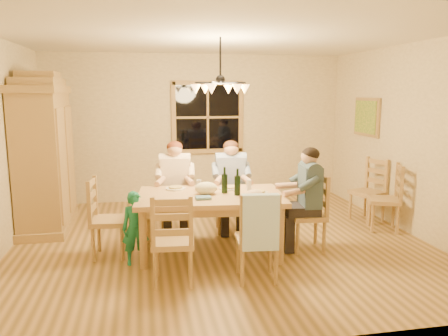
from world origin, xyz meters
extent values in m
plane|color=brown|center=(0.00, 0.00, 0.00)|extent=(5.50, 5.50, 0.00)
cube|color=white|center=(0.00, 0.00, 2.70)|extent=(5.50, 5.00, 0.02)
cube|color=tan|center=(0.00, 2.50, 1.35)|extent=(5.50, 0.02, 2.70)
cube|color=tan|center=(2.75, 0.00, 1.35)|extent=(0.02, 5.00, 2.70)
cube|color=black|center=(0.20, 2.48, 1.55)|extent=(1.20, 0.03, 1.20)
cube|color=#A9864A|center=(0.20, 2.46, 1.55)|extent=(1.30, 0.06, 1.30)
cube|color=#A88348|center=(2.72, 1.20, 1.60)|extent=(0.04, 0.78, 0.64)
cube|color=#1E6B2D|center=(2.69, 1.20, 1.60)|extent=(0.02, 0.68, 0.54)
cylinder|color=black|center=(0.00, 0.00, 2.44)|extent=(0.02, 0.02, 0.53)
sphere|color=black|center=(0.00, 0.00, 2.17)|extent=(0.12, 0.12, 0.12)
cylinder|color=black|center=(0.16, 0.00, 2.13)|extent=(0.34, 0.02, 0.02)
cone|color=#FFB259|center=(0.32, 0.00, 2.05)|extent=(0.13, 0.13, 0.12)
cylinder|color=black|center=(0.08, 0.14, 2.13)|extent=(0.19, 0.31, 0.02)
cone|color=#FFB259|center=(0.16, 0.28, 2.05)|extent=(0.13, 0.13, 0.12)
cylinder|color=black|center=(-0.08, 0.14, 2.13)|extent=(0.19, 0.31, 0.02)
cone|color=#FFB259|center=(-0.16, 0.28, 2.05)|extent=(0.13, 0.13, 0.12)
cylinder|color=black|center=(-0.16, 0.00, 2.13)|extent=(0.34, 0.02, 0.02)
cone|color=#FFB259|center=(-0.32, 0.00, 2.05)|extent=(0.13, 0.13, 0.12)
cylinder|color=black|center=(-0.08, -0.14, 2.13)|extent=(0.19, 0.31, 0.02)
cone|color=#FFB259|center=(-0.16, -0.28, 2.05)|extent=(0.13, 0.13, 0.12)
cylinder|color=black|center=(0.08, -0.14, 2.13)|extent=(0.19, 0.31, 0.02)
cone|color=#FFB259|center=(0.16, -0.28, 2.05)|extent=(0.13, 0.13, 0.12)
cube|color=#A88348|center=(-2.43, 1.09, 1.00)|extent=(0.60, 1.30, 2.00)
cube|color=#A88348|center=(-2.43, 1.09, 2.05)|extent=(0.66, 1.40, 0.10)
cube|color=#A88348|center=(-2.43, 1.09, 2.15)|extent=(0.58, 1.00, 0.12)
cube|color=#A88348|center=(-2.43, 1.09, 2.25)|extent=(0.52, 0.55, 0.10)
cube|color=#A9864A|center=(-2.12, 0.76, 1.00)|extent=(0.03, 0.55, 1.60)
cube|color=#A9864A|center=(-2.12, 1.42, 1.00)|extent=(0.03, 0.55, 1.60)
cube|color=#A88348|center=(-2.43, 1.09, 0.06)|extent=(0.66, 1.40, 0.12)
cube|color=tan|center=(-0.20, -0.37, 0.73)|extent=(1.89, 1.26, 0.06)
cube|color=#A9864A|center=(-0.20, -0.37, 0.65)|extent=(1.73, 1.10, 0.10)
cylinder|color=#A9864A|center=(-1.03, -0.74, 0.35)|extent=(0.09, 0.09, 0.70)
cylinder|color=#A9864A|center=(0.56, -0.89, 0.35)|extent=(0.09, 0.09, 0.70)
cylinder|color=#A9864A|center=(-0.95, 0.15, 0.35)|extent=(0.09, 0.09, 0.70)
cylinder|color=#A9864A|center=(0.64, 0.00, 0.35)|extent=(0.09, 0.09, 0.70)
cube|color=#A9864A|center=(-0.56, 0.51, 0.45)|extent=(0.48, 0.46, 0.06)
cube|color=#A9864A|center=(-0.56, 0.51, 0.72)|extent=(0.38, 0.09, 0.54)
cube|color=#A9864A|center=(0.23, 0.44, 0.45)|extent=(0.48, 0.46, 0.06)
cube|color=#A9864A|center=(0.23, 0.44, 0.72)|extent=(0.38, 0.09, 0.54)
cube|color=#A9864A|center=(-0.72, -1.17, 0.45)|extent=(0.48, 0.46, 0.06)
cube|color=#A9864A|center=(-0.72, -1.17, 0.72)|extent=(0.38, 0.09, 0.54)
cube|color=#A9864A|center=(0.17, -1.26, 0.45)|extent=(0.48, 0.46, 0.06)
cube|color=#A9864A|center=(0.17, -1.26, 0.72)|extent=(0.38, 0.09, 0.54)
cube|color=#A9864A|center=(-1.44, -0.26, 0.45)|extent=(0.46, 0.48, 0.06)
cube|color=#A9864A|center=(-1.44, -0.26, 0.72)|extent=(0.09, 0.38, 0.54)
cube|color=#A9864A|center=(1.04, -0.49, 0.45)|extent=(0.46, 0.48, 0.06)
cube|color=#A9864A|center=(1.04, -0.49, 0.72)|extent=(0.09, 0.38, 0.54)
cube|color=beige|center=(-0.56, 0.51, 0.84)|extent=(0.42, 0.26, 0.52)
cube|color=#262328|center=(-0.56, 0.51, 0.53)|extent=(0.42, 0.45, 0.14)
sphere|color=tan|center=(-0.56, 0.51, 1.22)|extent=(0.21, 0.21, 0.21)
ellipsoid|color=#592614|center=(-0.56, 0.51, 1.25)|extent=(0.22, 0.22, 0.17)
cube|color=#375298|center=(0.23, 0.44, 0.84)|extent=(0.42, 0.26, 0.52)
cube|color=#262328|center=(0.23, 0.44, 0.53)|extent=(0.42, 0.45, 0.14)
sphere|color=tan|center=(0.23, 0.44, 1.22)|extent=(0.21, 0.21, 0.21)
ellipsoid|color=#381E11|center=(0.23, 0.44, 1.25)|extent=(0.22, 0.22, 0.17)
cube|color=#3B4F5E|center=(1.04, -0.49, 0.84)|extent=(0.26, 0.42, 0.52)
cube|color=#262328|center=(1.04, -0.49, 0.53)|extent=(0.45, 0.42, 0.14)
sphere|color=tan|center=(1.04, -0.49, 1.22)|extent=(0.21, 0.21, 0.21)
ellipsoid|color=black|center=(1.04, -0.49, 1.25)|extent=(0.22, 0.22, 0.17)
cube|color=#B4D5F4|center=(0.15, -1.45, 0.70)|extent=(0.39, 0.14, 0.58)
cylinder|color=black|center=(-0.01, -0.33, 0.93)|extent=(0.08, 0.08, 0.33)
cylinder|color=black|center=(0.13, -0.48, 0.93)|extent=(0.08, 0.08, 0.33)
cylinder|color=white|center=(-0.60, -0.01, 0.77)|extent=(0.26, 0.26, 0.02)
cylinder|color=white|center=(0.09, -0.13, 0.77)|extent=(0.26, 0.26, 0.02)
cylinder|color=white|center=(0.40, -0.44, 0.77)|extent=(0.26, 0.26, 0.02)
cylinder|color=silver|center=(-0.31, -0.14, 0.83)|extent=(0.06, 0.06, 0.14)
cylinder|color=silver|center=(0.33, -0.25, 0.83)|extent=(0.06, 0.06, 0.14)
ellipsoid|color=tan|center=(0.29, -0.69, 0.82)|extent=(0.20, 0.20, 0.11)
cube|color=slate|center=(-0.32, -0.60, 0.78)|extent=(0.19, 0.16, 0.03)
ellipsoid|color=beige|center=(-0.25, -0.36, 0.84)|extent=(0.28, 0.22, 0.15)
imported|color=#1B7D5E|center=(-1.12, -0.57, 0.44)|extent=(0.34, 0.24, 0.88)
cube|color=#A9864A|center=(2.45, 0.07, 0.45)|extent=(0.56, 0.57, 0.06)
cube|color=#A9864A|center=(2.45, 0.07, 0.72)|extent=(0.19, 0.37, 0.54)
cube|color=#A9864A|center=(2.45, 0.56, 0.45)|extent=(0.55, 0.56, 0.06)
cube|color=#A9864A|center=(2.45, 0.56, 0.72)|extent=(0.18, 0.37, 0.54)
camera|label=1|loc=(-1.00, -5.60, 2.01)|focal=35.00mm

